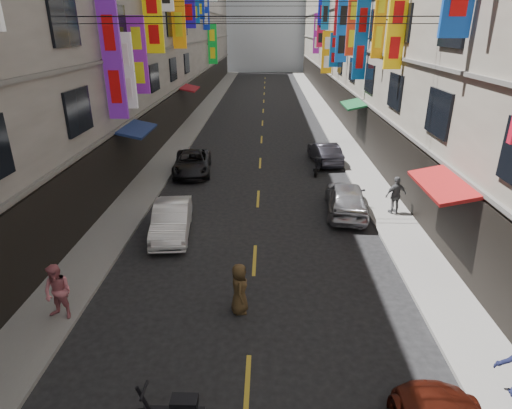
# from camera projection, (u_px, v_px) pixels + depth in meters

# --- Properties ---
(sidewalk_left) EXTENTS (2.00, 90.00, 0.12)m
(sidewalk_left) POSITION_uv_depth(u_px,v_px,m) (195.00, 122.00, 37.81)
(sidewalk_left) COLOR slate
(sidewalk_left) RESTS_ON ground
(sidewalk_right) EXTENTS (2.00, 90.00, 0.12)m
(sidewalk_right) POSITION_uv_depth(u_px,v_px,m) (331.00, 123.00, 37.52)
(sidewalk_right) COLOR slate
(sidewalk_right) RESTS_ON ground
(building_row_left) EXTENTS (10.14, 90.00, 19.00)m
(building_row_left) POSITION_uv_depth(u_px,v_px,m) (114.00, 5.00, 34.34)
(building_row_left) COLOR gray
(building_row_left) RESTS_ON ground
(building_row_right) EXTENTS (10.14, 90.00, 19.00)m
(building_row_right) POSITION_uv_depth(u_px,v_px,m) (415.00, 4.00, 33.76)
(building_row_right) COLOR #9E9684
(building_row_right) RESTS_ON ground
(haze_block) EXTENTS (18.00, 8.00, 22.00)m
(haze_block) POSITION_uv_depth(u_px,v_px,m) (266.00, 9.00, 79.63)
(haze_block) COLOR silver
(haze_block) RESTS_ON ground
(shop_signage) EXTENTS (14.00, 55.00, 11.78)m
(shop_signage) POSITION_uv_depth(u_px,v_px,m) (260.00, 4.00, 27.86)
(shop_signage) COLOR blue
(shop_signage) RESTS_ON ground
(street_awnings) EXTENTS (13.99, 35.20, 0.41)m
(street_awnings) POSITION_uv_depth(u_px,v_px,m) (234.00, 129.00, 21.80)
(street_awnings) COLOR #195216
(street_awnings) RESTS_ON ground
(overhead_cables) EXTENTS (14.00, 38.04, 1.24)m
(overhead_cables) POSITION_uv_depth(u_px,v_px,m) (261.00, 8.00, 23.24)
(overhead_cables) COLOR black
(overhead_cables) RESTS_ON ground
(lane_markings) EXTENTS (0.12, 80.20, 0.01)m
(lane_markings) POSITION_uv_depth(u_px,v_px,m) (262.00, 131.00, 34.92)
(lane_markings) COLOR gold
(lane_markings) RESTS_ON ground
(scooter_far_right) EXTENTS (0.68, 1.78, 1.14)m
(scooter_far_right) POSITION_uv_depth(u_px,v_px,m) (318.00, 166.00, 24.56)
(scooter_far_right) COLOR black
(scooter_far_right) RESTS_ON ground
(car_left_mid) EXTENTS (1.80, 4.10, 1.31)m
(car_left_mid) POSITION_uv_depth(u_px,v_px,m) (172.00, 220.00, 17.19)
(car_left_mid) COLOR white
(car_left_mid) RESTS_ON ground
(car_left_far) EXTENTS (2.49, 4.62, 1.23)m
(car_left_far) POSITION_uv_depth(u_px,v_px,m) (192.00, 163.00, 24.57)
(car_left_far) COLOR black
(car_left_far) RESTS_ON ground
(car_right_mid) EXTENTS (2.09, 4.44, 1.47)m
(car_right_mid) POSITION_uv_depth(u_px,v_px,m) (346.00, 198.00, 19.18)
(car_right_mid) COLOR #A7A7AB
(car_right_mid) RESTS_ON ground
(car_right_far) EXTENTS (1.88, 4.04, 1.28)m
(car_right_far) POSITION_uv_depth(u_px,v_px,m) (325.00, 153.00, 26.44)
(car_right_far) COLOR #26242C
(car_right_far) RESTS_ON ground
(pedestrian_lfar) EXTENTS (0.93, 0.73, 1.69)m
(pedestrian_lfar) POSITION_uv_depth(u_px,v_px,m) (58.00, 292.00, 11.95)
(pedestrian_lfar) COLOR #D06E78
(pedestrian_lfar) RESTS_ON sidewalk_left
(pedestrian_rfar) EXTENTS (1.13, 0.85, 1.71)m
(pedestrian_rfar) POSITION_uv_depth(u_px,v_px,m) (396.00, 195.00, 18.85)
(pedestrian_rfar) COLOR #525254
(pedestrian_rfar) RESTS_ON sidewalk_right
(pedestrian_crossing) EXTENTS (0.58, 0.81, 1.58)m
(pedestrian_crossing) POSITION_uv_depth(u_px,v_px,m) (239.00, 289.00, 12.42)
(pedestrian_crossing) COLOR #4C381E
(pedestrian_crossing) RESTS_ON ground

